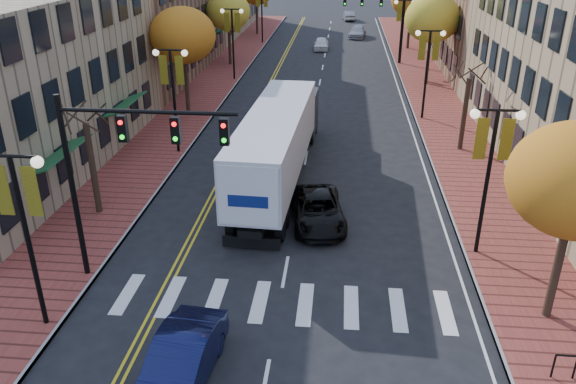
# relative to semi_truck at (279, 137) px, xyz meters

# --- Properties ---
(ground) EXTENTS (200.00, 200.00, 0.00)m
(ground) POSITION_rel_semi_truck_xyz_m (1.19, -12.88, -2.33)
(ground) COLOR black
(ground) RESTS_ON ground
(sidewalk_left) EXTENTS (4.00, 85.00, 0.15)m
(sidewalk_left) POSITION_rel_semi_truck_xyz_m (-7.81, 19.62, -2.25)
(sidewalk_left) COLOR brown
(sidewalk_left) RESTS_ON ground
(sidewalk_right) EXTENTS (4.00, 85.00, 0.15)m
(sidewalk_right) POSITION_rel_semi_truck_xyz_m (10.19, 19.62, -2.25)
(sidewalk_right) COLOR brown
(sidewalk_right) RESTS_ON ground
(building_left_mid) EXTENTS (12.00, 24.00, 11.00)m
(building_left_mid) POSITION_rel_semi_truck_xyz_m (-15.81, 23.12, 3.17)
(building_left_mid) COLOR brown
(building_left_mid) RESTS_ON ground
(building_right_mid) EXTENTS (15.00, 24.00, 10.00)m
(building_right_mid) POSITION_rel_semi_truck_xyz_m (19.69, 29.12, 2.67)
(building_right_mid) COLOR brown
(building_right_mid) RESTS_ON ground
(tree_left_a) EXTENTS (0.28, 0.28, 4.20)m
(tree_left_a) POSITION_rel_semi_truck_xyz_m (-7.81, -4.88, -0.08)
(tree_left_a) COLOR #382619
(tree_left_a) RESTS_ON sidewalk_left
(tree_left_b) EXTENTS (4.48, 4.48, 7.21)m
(tree_left_b) POSITION_rel_semi_truck_xyz_m (-7.81, 11.12, 3.12)
(tree_left_b) COLOR #382619
(tree_left_b) RESTS_ON sidewalk_left
(tree_left_c) EXTENTS (4.16, 4.16, 6.69)m
(tree_left_c) POSITION_rel_semi_truck_xyz_m (-7.81, 27.12, 2.73)
(tree_left_c) COLOR #382619
(tree_left_c) RESTS_ON sidewalk_left
(tree_right_b) EXTENTS (0.28, 0.28, 4.20)m
(tree_right_b) POSITION_rel_semi_truck_xyz_m (10.19, 5.12, -0.08)
(tree_right_b) COLOR #382619
(tree_right_b) RESTS_ON sidewalk_right
(tree_right_c) EXTENTS (4.48, 4.48, 7.21)m
(tree_right_c) POSITION_rel_semi_truck_xyz_m (10.19, 21.12, 3.12)
(tree_right_c) COLOR #382619
(tree_right_c) RESTS_ON sidewalk_right
(lamp_left_a) EXTENTS (1.96, 0.36, 6.05)m
(lamp_left_a) POSITION_rel_semi_truck_xyz_m (-6.31, -12.88, 1.97)
(lamp_left_a) COLOR black
(lamp_left_a) RESTS_ON ground
(lamp_left_b) EXTENTS (1.96, 0.36, 6.05)m
(lamp_left_b) POSITION_rel_semi_truck_xyz_m (-6.31, 3.12, 1.97)
(lamp_left_b) COLOR black
(lamp_left_b) RESTS_ON ground
(lamp_left_c) EXTENTS (1.96, 0.36, 6.05)m
(lamp_left_c) POSITION_rel_semi_truck_xyz_m (-6.31, 21.12, 1.97)
(lamp_left_c) COLOR black
(lamp_left_c) RESTS_ON ground
(lamp_left_d) EXTENTS (1.96, 0.36, 6.05)m
(lamp_left_d) POSITION_rel_semi_truck_xyz_m (-6.31, 39.12, 1.97)
(lamp_left_d) COLOR black
(lamp_left_d) RESTS_ON ground
(lamp_right_a) EXTENTS (1.96, 0.36, 6.05)m
(lamp_right_a) POSITION_rel_semi_truck_xyz_m (8.69, -6.88, 1.97)
(lamp_right_a) COLOR black
(lamp_right_a) RESTS_ON ground
(lamp_right_b) EXTENTS (1.96, 0.36, 6.05)m
(lamp_right_b) POSITION_rel_semi_truck_xyz_m (8.69, 11.12, 1.97)
(lamp_right_b) COLOR black
(lamp_right_b) RESTS_ON ground
(lamp_right_c) EXTENTS (1.96, 0.36, 6.05)m
(lamp_right_c) POSITION_rel_semi_truck_xyz_m (8.69, 29.12, 1.97)
(lamp_right_c) COLOR black
(lamp_right_c) RESTS_ON ground
(traffic_mast_near) EXTENTS (6.10, 0.35, 7.00)m
(traffic_mast_near) POSITION_rel_semi_truck_xyz_m (-4.29, -9.88, 2.60)
(traffic_mast_near) COLOR black
(traffic_mast_near) RESTS_ON ground
(traffic_mast_far) EXTENTS (6.10, 0.34, 7.00)m
(traffic_mast_far) POSITION_rel_semi_truck_xyz_m (6.67, 29.12, 2.60)
(traffic_mast_far) COLOR black
(traffic_mast_far) RESTS_ON ground
(semi_truck) EXTENTS (3.27, 16.01, 3.98)m
(semi_truck) POSITION_rel_semi_truck_xyz_m (0.00, 0.00, 0.00)
(semi_truck) COLOR black
(semi_truck) RESTS_ON ground
(navy_sedan) EXTENTS (1.93, 4.60, 1.48)m
(navy_sedan) POSITION_rel_semi_truck_xyz_m (-1.18, -14.95, -1.59)
(navy_sedan) COLOR #0D1137
(navy_sedan) RESTS_ON ground
(black_suv) EXTENTS (2.81, 4.99, 1.31)m
(black_suv) POSITION_rel_semi_truck_xyz_m (2.23, -4.81, -1.67)
(black_suv) COLOR black
(black_suv) RESTS_ON ground
(car_far_white) EXTENTS (1.57, 3.86, 1.31)m
(car_far_white) POSITION_rel_semi_truck_xyz_m (0.67, 36.10, -1.67)
(car_far_white) COLOR white
(car_far_white) RESTS_ON ground
(car_far_silver) EXTENTS (2.44, 4.79, 1.33)m
(car_far_silver) POSITION_rel_semi_truck_xyz_m (4.75, 44.55, -1.66)
(car_far_silver) COLOR #9C9CA4
(car_far_silver) RESTS_ON ground
(car_far_oncoming) EXTENTS (1.85, 4.20, 1.34)m
(car_far_oncoming) POSITION_rel_semi_truck_xyz_m (3.77, 59.34, -1.65)
(car_far_oncoming) COLOR #97989E
(car_far_oncoming) RESTS_ON ground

